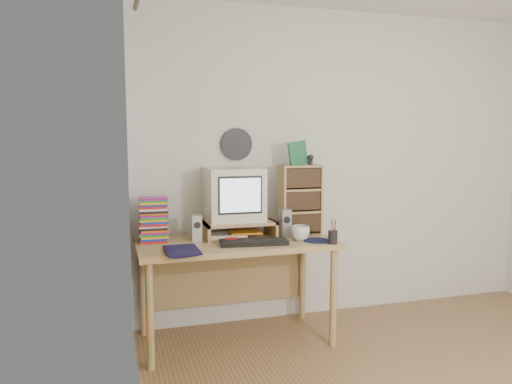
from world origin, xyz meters
TOP-DOWN VIEW (x-y plane):
  - back_wall at (0.00, 1.75)m, footprint 3.50×0.00m
  - left_wall at (-1.75, 0.00)m, footprint 0.00×3.50m
  - curtain at (-1.71, 0.48)m, footprint 0.00×2.20m
  - wall_disc at (-0.93, 1.73)m, footprint 0.25×0.02m
  - desk at (-1.03, 1.44)m, footprint 1.40×0.70m
  - monitor_riser at (-0.98, 1.48)m, footprint 0.52×0.30m
  - crt_monitor at (-1.00, 1.53)m, footprint 0.42×0.42m
  - speaker_left at (-1.30, 1.43)m, footprint 0.07×0.07m
  - speaker_right at (-0.64, 1.41)m, footprint 0.08×0.08m
  - keyboard at (-0.94, 1.21)m, footprint 0.49×0.21m
  - dvd_stack at (-1.60, 1.50)m, footprint 0.20×0.15m
  - cd_rack at (-0.49, 1.49)m, footprint 0.32×0.17m
  - mug at (-0.59, 1.24)m, footprint 0.15×0.15m
  - diary at (-1.56, 1.11)m, footprint 0.27×0.20m
  - mousepad at (-0.47, 1.19)m, footprint 0.25×0.25m
  - pen_cup at (-0.41, 1.07)m, footprint 0.08×0.08m
  - papers at (-1.01, 1.50)m, footprint 0.28×0.21m
  - red_box at (-1.08, 1.28)m, footprint 0.09×0.07m
  - game_box at (-0.51, 1.49)m, footprint 0.14×0.03m
  - webcam at (-0.42, 1.46)m, footprint 0.05×0.05m

SIDE VIEW (x-z plane):
  - desk at x=-1.03m, z-range 0.24..0.99m
  - mousepad at x=-0.47m, z-range 0.75..0.75m
  - keyboard at x=-0.94m, z-range 0.75..0.78m
  - papers at x=-1.01m, z-range 0.75..0.79m
  - red_box at x=-1.08m, z-range 0.75..0.79m
  - diary at x=-1.56m, z-range 0.75..0.80m
  - mug at x=-0.59m, z-range 0.75..0.86m
  - pen_cup at x=-0.41m, z-range 0.75..0.88m
  - speaker_left at x=-1.30m, z-range 0.75..0.94m
  - monitor_riser at x=-0.98m, z-range 0.78..0.90m
  - speaker_right at x=-0.64m, z-range 0.75..0.95m
  - dvd_stack at x=-1.60m, z-range 0.75..1.02m
  - cd_rack at x=-0.49m, z-range 0.75..1.27m
  - crt_monitor at x=-1.00m, z-range 0.87..1.26m
  - curtain at x=-1.71m, z-range 0.05..2.25m
  - back_wall at x=0.00m, z-range -0.50..3.00m
  - left_wall at x=-1.75m, z-range -0.50..3.00m
  - webcam at x=-0.42m, z-range 1.27..1.36m
  - game_box at x=-0.51m, z-range 1.27..1.45m
  - wall_disc at x=-0.93m, z-range 1.30..1.55m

